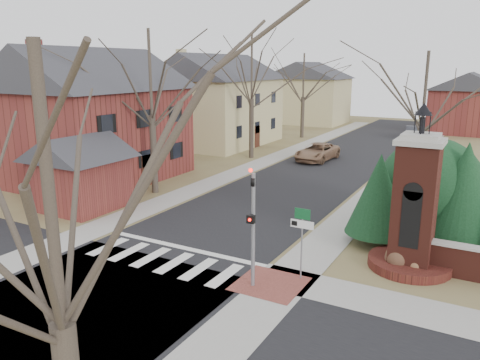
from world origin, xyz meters
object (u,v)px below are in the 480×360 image
Objects in this scene: distant_car at (413,132)px; traffic_signal_pole at (253,218)px; sign_post at (302,229)px; pickup_truck at (317,152)px; brick_gate_monument at (414,216)px.

traffic_signal_pole is at bearing 83.73° from distant_car.
sign_post is (1.29, 1.41, -0.64)m from traffic_signal_pole.
traffic_signal_pole is 1.06× the size of distant_car.
traffic_signal_pole reaches higher than pickup_truck.
traffic_signal_pole is 0.88× the size of pickup_truck.
pickup_truck is 1.21× the size of distant_car.
traffic_signal_pole is 0.69× the size of brick_gate_monument.
sign_post reaches higher than pickup_truck.
pickup_truck reaches higher than distant_car.
distant_car is at bearing 76.91° from pickup_truck.
brick_gate_monument is at bearing 91.49° from distant_car.
brick_gate_monument is 35.58m from distant_car.
brick_gate_monument is at bearing 43.24° from traffic_signal_pole.
traffic_signal_pole is 1.64× the size of sign_post.
sign_post is 22.81m from pickup_truck.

